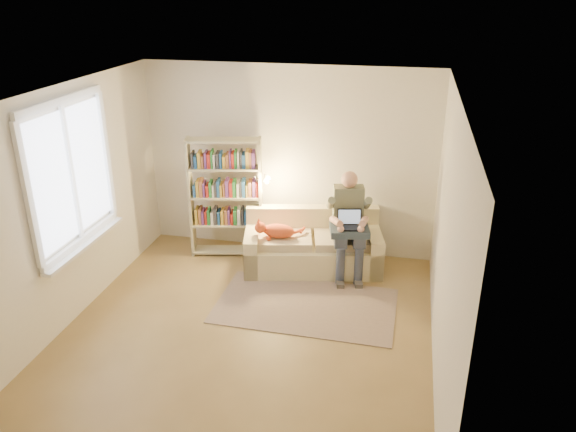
% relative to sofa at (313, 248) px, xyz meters
% --- Properties ---
extents(floor, '(4.50, 4.50, 0.00)m').
position_rel_sofa_xyz_m(floor, '(-0.44, -1.74, -0.28)').
color(floor, olive).
rests_on(floor, ground).
extents(ceiling, '(4.00, 4.50, 0.02)m').
position_rel_sofa_xyz_m(ceiling, '(-0.44, -1.74, 2.32)').
color(ceiling, white).
rests_on(ceiling, wall_back).
extents(wall_left, '(0.02, 4.50, 2.60)m').
position_rel_sofa_xyz_m(wall_left, '(-2.44, -1.74, 1.02)').
color(wall_left, silver).
rests_on(wall_left, floor).
extents(wall_right, '(0.02, 4.50, 2.60)m').
position_rel_sofa_xyz_m(wall_right, '(1.56, -1.74, 1.02)').
color(wall_right, silver).
rests_on(wall_right, floor).
extents(wall_back, '(4.00, 0.02, 2.60)m').
position_rel_sofa_xyz_m(wall_back, '(-0.44, 0.51, 1.02)').
color(wall_back, silver).
rests_on(wall_back, floor).
extents(wall_front, '(4.00, 0.02, 2.60)m').
position_rel_sofa_xyz_m(wall_front, '(-0.44, -3.99, 1.02)').
color(wall_front, silver).
rests_on(wall_front, floor).
extents(window, '(0.12, 1.52, 1.69)m').
position_rel_sofa_xyz_m(window, '(-2.39, -1.54, 1.10)').
color(window, white).
rests_on(window, wall_left).
extents(sofa, '(1.92, 1.16, 0.76)m').
position_rel_sofa_xyz_m(sofa, '(0.00, 0.00, 0.00)').
color(sofa, beige).
rests_on(sofa, floor).
extents(person, '(0.50, 0.68, 1.36)m').
position_rel_sofa_xyz_m(person, '(0.47, -0.05, 0.48)').
color(person, slate).
rests_on(person, sofa).
extents(cat, '(0.61, 0.31, 0.23)m').
position_rel_sofa_xyz_m(cat, '(-0.40, -0.20, 0.31)').
color(cat, '#FD6631').
rests_on(cat, sofa).
extents(blanket, '(0.56, 0.49, 0.09)m').
position_rel_sofa_xyz_m(blanket, '(0.48, -0.18, 0.39)').
color(blanket, '#293848').
rests_on(blanket, person).
extents(laptop, '(0.35, 0.32, 0.26)m').
position_rel_sofa_xyz_m(laptop, '(0.48, -0.17, 0.49)').
color(laptop, black).
rests_on(laptop, blanket).
extents(bookshelf, '(1.14, 0.45, 1.67)m').
position_rel_sofa_xyz_m(bookshelf, '(-1.24, 0.14, 0.65)').
color(bookshelf, '#C3BA93').
rests_on(bookshelf, floor).
extents(rug, '(2.13, 1.28, 0.01)m').
position_rel_sofa_xyz_m(rug, '(0.10, -1.02, -0.27)').
color(rug, gray).
rests_on(rug, floor).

